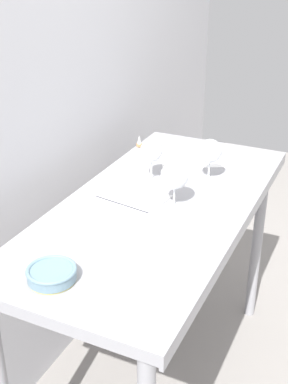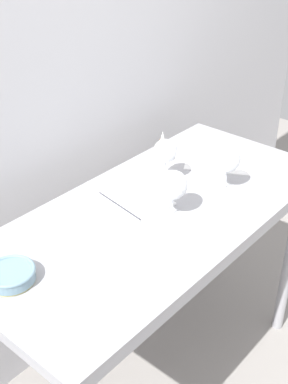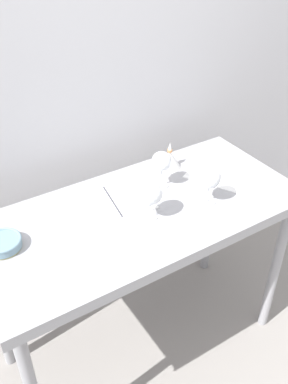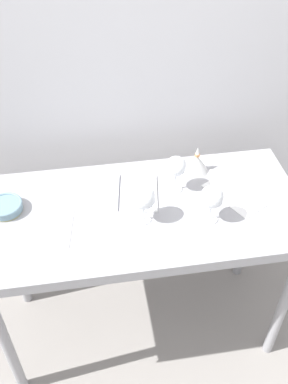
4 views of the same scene
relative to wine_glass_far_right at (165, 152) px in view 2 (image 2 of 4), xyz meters
The scene contains 11 objects.
ground_plane 1.04m from the wine_glass_far_right, 149.92° to the right, with size 6.00×6.00×0.00m, color gray.
back_wall 0.51m from the wine_glass_far_right, 113.00° to the left, with size 3.80×0.04×2.60m, color silver.
steel_counter 0.30m from the wine_glass_far_right, 148.39° to the right, with size 1.40×0.65×0.90m.
wine_glass_far_right is the anchor object (origin of this frame).
wine_glass_near_center 0.23m from the wine_glass_far_right, 134.84° to the right, with size 0.10×0.10×0.17m.
wine_glass_near_right 0.23m from the wine_glass_far_right, 63.69° to the right, with size 0.10×0.10×0.17m.
open_notebook 0.28m from the wine_glass_far_right, behind, with size 0.37×0.28×0.01m.
tasting_sheet_upper 0.31m from the wine_glass_far_right, 13.97° to the right, with size 0.19×0.27×0.00m, color white.
tasting_sheet_lower 0.56m from the wine_glass_far_right, 164.60° to the right, with size 0.14×0.26×0.00m, color white.
tasting_bowl 0.74m from the wine_glass_far_right, behind, with size 0.14×0.14×0.04m.
decanter_funnel 0.19m from the wine_glass_far_right, 42.31° to the left, with size 0.11×0.11×0.13m.
Camera 2 is at (-1.16, -0.94, 1.88)m, focal length 47.67 mm.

